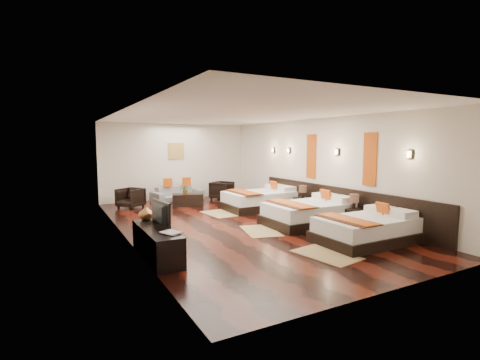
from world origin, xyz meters
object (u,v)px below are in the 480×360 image
table_plant (185,190)px  coffee_table (188,200)px  sofa (178,194)px  armchair_right (222,190)px  bed_near (367,229)px  tv (157,214)px  bed_far (261,200)px  bed_mid (311,213)px  nightstand_b (303,203)px  nightstand_a (354,216)px  tv_console (157,243)px  figurine (146,213)px  book (165,234)px  armchair_left (130,198)px

table_plant → coffee_table: bearing=17.5°
sofa → armchair_right: armchair_right is taller
bed_near → tv: size_ratio=2.60×
bed_far → armchair_right: (-0.25, 2.35, 0.04)m
bed_mid → nightstand_b: (0.75, 1.27, -0.01)m
bed_mid → sofa: 5.50m
nightstand_a → tv_console: 4.95m
tv_console → figurine: (0.00, 0.76, 0.43)m
nightstand_b → sofa: (-2.59, 3.91, -0.02)m
nightstand_a → figurine: size_ratio=2.71×
book → coffee_table: size_ratio=0.33×
bed_far → armchair_left: bearing=149.4°
nightstand_b → armchair_right: nightstand_b is taller
bed_mid → armchair_right: bed_mid is taller
bed_mid → nightstand_b: 1.47m
tv_console → coffee_table: bearing=64.2°
book → table_plant: bearing=67.2°
tv → book: 0.76m
tv → figurine: size_ratio=2.66×
armchair_left → coffee_table: size_ratio=0.71×
table_plant → book: bearing=-112.8°
nightstand_a → tv: (-4.89, 0.16, 0.49)m
nightstand_a → tv: 4.92m
bed_far → armchair_right: size_ratio=3.10×
bed_far → table_plant: bed_far is taller
tv → armchair_left: (0.53, 5.17, -0.46)m
table_plant → bed_near: bearing=-72.2°
sofa → armchair_right: 1.64m
sofa → table_plant: size_ratio=6.69×
table_plant → armchair_left: bearing=164.4°
book → bed_far: bearing=41.8°
bed_near → sofa: (-1.84, 7.03, -0.01)m
tv_console → figurine: size_ratio=5.86×
bed_mid → figurine: 4.22m
tv → sofa: tv is taller
nightstand_a → coffee_table: nightstand_a is taller
bed_far → sofa: (-1.84, 2.74, -0.03)m
figurine → table_plant: size_ratio=1.10×
armchair_right → table_plant: bearing=167.0°
bed_far → nightstand_a: bearing=-76.8°
tv → figurine: tv is taller
bed_far → sofa: bearing=123.9°
bed_near → armchair_right: (-0.24, 6.63, 0.06)m
nightstand_b → armchair_left: (-4.36, 3.31, 0.03)m
nightstand_b → sofa: nightstand_b is taller
bed_near → figurine: size_ratio=6.93×
coffee_table → bed_far: bearing=-42.6°
book → tv: bearing=86.0°
bed_near → tv: (-4.15, 1.26, 0.51)m
armchair_right → nightstand_a: bearing=-115.1°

